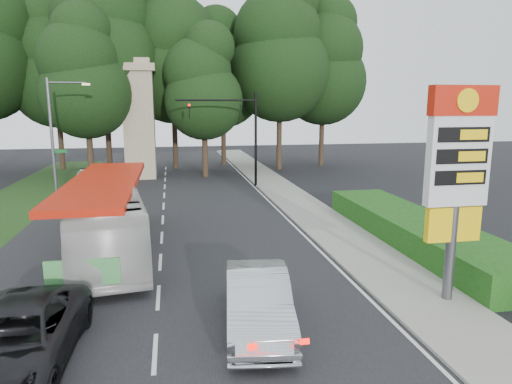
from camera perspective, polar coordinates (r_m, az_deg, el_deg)
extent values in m
plane|color=black|center=(12.23, -12.59, -20.31)|extent=(120.00, 120.00, 0.00)
cube|color=black|center=(23.34, -11.66, -4.94)|extent=(14.00, 80.00, 0.02)
cube|color=gray|center=(24.63, 8.56, -3.88)|extent=(3.00, 80.00, 0.12)
cube|color=#134412|center=(22.20, 19.37, -4.58)|extent=(3.00, 14.00, 1.20)
cylinder|color=#59595E|center=(15.87, 23.11, -7.19)|extent=(0.32, 0.32, 3.20)
cube|color=yellow|center=(15.60, 23.38, -3.68)|extent=(1.80, 0.25, 1.10)
cube|color=silver|center=(15.25, 23.94, 3.61)|extent=(2.00, 0.35, 2.80)
cube|color=red|center=(15.16, 24.47, 10.37)|extent=(2.10, 0.40, 0.90)
cylinder|color=yellow|center=(14.98, 24.96, 10.34)|extent=(0.70, 0.05, 0.70)
cube|color=black|center=(15.03, 24.58, 6.54)|extent=(1.70, 0.04, 0.45)
cube|color=black|center=(15.08, 24.39, 4.08)|extent=(1.70, 0.04, 0.45)
cube|color=black|center=(15.16, 24.20, 1.65)|extent=(1.70, 0.04, 0.45)
cylinder|color=black|center=(35.17, -0.03, 6.50)|extent=(0.20, 0.20, 7.20)
cylinder|color=black|center=(34.65, -5.01, 11.36)|extent=(6.00, 0.14, 0.14)
imported|color=black|center=(34.51, -8.37, 10.88)|extent=(0.18, 0.22, 1.10)
sphere|color=#FF0C05|center=(34.36, -8.36, 10.71)|extent=(0.18, 0.18, 0.18)
cylinder|color=#59595E|center=(33.48, -24.14, 6.03)|extent=(0.20, 0.20, 8.00)
cylinder|color=#59595E|center=(33.17, -22.58, 12.52)|extent=(2.40, 0.12, 0.12)
cube|color=#FFE599|center=(32.95, -20.48, 12.50)|extent=(0.50, 0.22, 0.14)
cube|color=#0C591E|center=(33.44, -23.28, 4.71)|extent=(0.85, 0.04, 0.22)
cube|color=#0C591E|center=(34.00, -23.82, 4.25)|extent=(0.04, 0.85, 0.22)
cube|color=gray|center=(40.60, -14.36, 8.03)|extent=(2.50, 2.50, 9.00)
cube|color=gray|center=(40.67, -14.68, 14.79)|extent=(3.00, 3.00, 0.60)
cube|color=gray|center=(40.71, -14.72, 15.49)|extent=(2.20, 2.20, 0.50)
cylinder|color=#2D2116|center=(48.77, -23.20, 5.79)|extent=(0.50, 0.50, 5.40)
sphere|color=black|center=(48.68, -23.70, 12.30)|extent=(8.40, 8.40, 8.40)
sphere|color=black|center=(48.90, -23.97, 15.81)|extent=(7.20, 7.20, 7.20)
sphere|color=black|center=(49.22, -24.21, 18.75)|extent=(5.40, 5.40, 5.40)
cylinder|color=#2D2116|center=(43.94, -17.96, 6.38)|extent=(0.50, 0.50, 6.48)
sphere|color=black|center=(43.98, -18.49, 15.06)|extent=(10.08, 10.08, 10.08)
sphere|color=black|center=(44.42, -18.78, 19.68)|extent=(8.64, 8.64, 8.64)
cylinder|color=#2D2116|center=(45.60, -10.09, 6.55)|extent=(0.50, 0.50, 5.94)
sphere|color=black|center=(45.56, -10.35, 14.22)|extent=(9.24, 9.24, 9.24)
sphere|color=black|center=(45.89, -10.50, 18.34)|extent=(7.92, 7.92, 7.92)
sphere|color=black|center=(46.34, -10.63, 21.77)|extent=(5.94, 5.94, 5.94)
cylinder|color=#2D2116|center=(47.93, -4.08, 6.46)|extent=(0.50, 0.50, 5.22)
sphere|color=black|center=(47.81, -4.17, 12.88)|extent=(8.12, 8.12, 8.12)
sphere|color=black|center=(48.00, -4.22, 16.34)|extent=(6.96, 6.96, 6.96)
sphere|color=black|center=(48.30, -4.26, 19.25)|extent=(5.22, 5.22, 5.22)
cylinder|color=#2D2116|center=(44.82, 2.91, 6.74)|extent=(0.50, 0.50, 6.12)
sphere|color=black|center=(44.81, 2.99, 14.79)|extent=(9.52, 9.52, 9.52)
sphere|color=black|center=(45.17, 3.04, 19.10)|extent=(8.16, 8.16, 8.16)
sphere|color=black|center=(45.68, 3.08, 22.69)|extent=(6.12, 6.12, 6.12)
cylinder|color=#2D2116|center=(48.14, 8.19, 6.61)|extent=(0.50, 0.50, 5.58)
sphere|color=black|center=(48.07, 8.37, 13.44)|extent=(8.68, 8.68, 8.68)
sphere|color=black|center=(48.31, 8.48, 17.11)|extent=(7.44, 7.44, 7.44)
sphere|color=black|center=(48.68, 8.57, 20.20)|extent=(5.58, 5.58, 5.58)
cylinder|color=#2D2116|center=(40.22, -20.01, 4.60)|extent=(0.50, 0.50, 4.68)
sphere|color=black|center=(40.03, -20.46, 11.45)|extent=(7.28, 7.28, 7.28)
sphere|color=black|center=(40.17, -20.72, 15.15)|extent=(6.24, 6.24, 6.24)
sphere|color=black|center=(40.42, -20.94, 18.27)|extent=(4.68, 4.68, 4.68)
cylinder|color=#2D2116|center=(40.29, -6.39, 4.94)|extent=(0.50, 0.50, 4.32)
sphere|color=black|center=(40.08, -6.53, 11.26)|extent=(6.72, 6.72, 6.72)
sphere|color=black|center=(40.17, -6.60, 14.69)|extent=(5.76, 5.76, 5.76)
sphere|color=black|center=(40.36, -6.67, 17.58)|extent=(4.32, 4.32, 4.32)
imported|color=silver|center=(20.53, -18.24, -2.90)|extent=(4.22, 11.66, 3.18)
imported|color=#B8BAC1|center=(13.24, 0.23, -13.43)|extent=(2.34, 5.20, 1.66)
imported|color=black|center=(12.75, -27.84, -16.02)|extent=(2.78, 5.70, 1.56)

